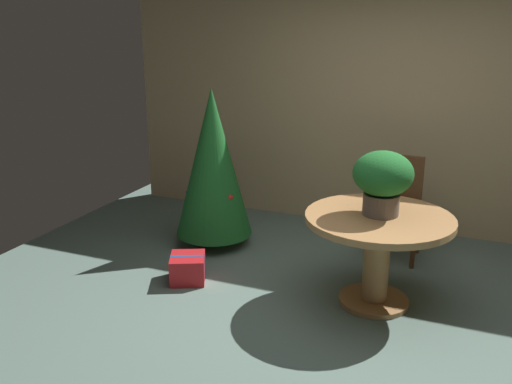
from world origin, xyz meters
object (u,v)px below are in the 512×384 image
(flower_vase, at_px, (383,178))
(gift_box_red, at_px, (188,268))
(wooden_chair_far, at_px, (398,200))
(holiday_tree, at_px, (213,163))
(round_dining_table, at_px, (378,239))

(flower_vase, height_order, gift_box_red, flower_vase)
(wooden_chair_far, relative_size, holiday_tree, 0.61)
(round_dining_table, xyz_separation_m, gift_box_red, (-1.55, -0.21, -0.43))
(wooden_chair_far, xyz_separation_m, gift_box_red, (-1.55, -1.25, -0.43))
(wooden_chair_far, xyz_separation_m, holiday_tree, (-1.71, -0.43, 0.29))
(wooden_chair_far, height_order, holiday_tree, holiday_tree)
(flower_vase, xyz_separation_m, gift_box_red, (-1.55, -0.24, -0.91))
(holiday_tree, bearing_deg, wooden_chair_far, 14.08)
(round_dining_table, relative_size, flower_vase, 2.29)
(round_dining_table, relative_size, gift_box_red, 2.80)
(holiday_tree, height_order, gift_box_red, holiday_tree)
(round_dining_table, bearing_deg, flower_vase, 89.81)
(flower_vase, relative_size, holiday_tree, 0.32)
(wooden_chair_far, bearing_deg, gift_box_red, -141.25)
(round_dining_table, distance_m, holiday_tree, 1.83)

